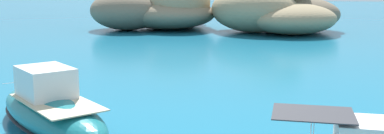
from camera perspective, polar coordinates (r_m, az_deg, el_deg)
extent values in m
ellipsoid|color=#9E8966|center=(76.11, -2.23, 7.99)|extent=(16.52, 17.75, 8.59)
ellipsoid|color=#84755B|center=(76.57, -3.32, 6.70)|extent=(23.74, 23.60, 5.12)
ellipsoid|color=#84755B|center=(79.14, -1.94, 6.63)|extent=(13.28, 12.32, 4.57)
ellipsoid|color=#756651|center=(83.12, -1.99, 6.57)|extent=(14.03, 13.24, 3.88)
ellipsoid|color=#756651|center=(75.01, -8.10, 7.00)|extent=(17.18, 17.28, 6.32)
ellipsoid|color=#84755B|center=(71.05, 10.23, 5.92)|extent=(13.62, 13.71, 4.25)
ellipsoid|color=#9E8966|center=(71.37, 7.66, 7.10)|extent=(18.84, 19.16, 6.95)
ellipsoid|color=#756651|center=(75.09, 13.44, 6.43)|extent=(14.43, 13.15, 5.29)
ellipsoid|color=#9E8966|center=(69.59, 12.52, 5.89)|extent=(17.81, 18.26, 4.58)
ellipsoid|color=#84755B|center=(78.52, 10.68, 6.81)|extent=(9.00, 7.93, 5.62)
cube|color=#333338|center=(16.50, 14.85, -5.61)|extent=(2.88, 2.30, 0.04)
cylinder|color=silver|center=(17.64, 14.63, -7.08)|extent=(0.03, 0.03, 1.48)
ellipsoid|color=#19727A|center=(24.27, -17.13, -5.58)|extent=(10.11, 9.62, 1.83)
ellipsoid|color=black|center=(24.38, -17.08, -6.51)|extent=(10.31, 9.81, 0.22)
cube|color=#C6B793|center=(23.34, -16.52, -4.20)|extent=(6.21, 6.00, 0.06)
cube|color=silver|center=(24.40, -17.77, -1.76)|extent=(3.74, 3.69, 1.50)
cube|color=#2D4756|center=(25.78, -18.97, -0.86)|extent=(1.65, 1.77, 0.79)
cylinder|color=silver|center=(27.91, -20.31, -1.70)|extent=(1.55, 1.69, 0.04)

